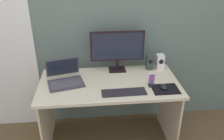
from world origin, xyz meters
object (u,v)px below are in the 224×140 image
mouse (164,87)px  laptop (65,78)px  speaker_right (160,62)px  speaker_near_monitor (150,62)px  monitor (117,48)px  phone_in_dock (151,81)px  keyboard_external (124,92)px

mouse → laptop: bearing=174.4°
mouse → speaker_right: bearing=87.2°
laptop → speaker_near_monitor: bearing=12.9°
laptop → mouse: bearing=-13.2°
monitor → phone_in_dock: size_ratio=4.08×
speaker_near_monitor → keyboard_external: size_ratio=0.41×
speaker_near_monitor → monitor: bearing=179.8°
speaker_right → keyboard_external: speaker_right is taller
monitor → phone_in_dock: bearing=-51.6°
monitor → mouse: (0.39, -0.43, -0.23)m
speaker_near_monitor → phone_in_dock: 0.37m
monitor → phone_in_dock: monitor is taller
speaker_near_monitor → laptop: bearing=-167.1°
speaker_right → laptop: size_ratio=0.41×
laptop → phone_in_dock: (0.83, -0.16, 0.00)m
monitor → laptop: size_ratio=1.43×
monitor → keyboard_external: monitor is taller
phone_in_dock → mouse: bearing=-30.6°
keyboard_external → phone_in_dock: (0.28, 0.10, 0.04)m
speaker_right → phone_in_dock: speaker_right is taller
monitor → keyboard_external: bearing=-88.9°
speaker_near_monitor → keyboard_external: bearing=-127.0°
speaker_right → keyboard_external: (-0.46, -0.46, -0.08)m
monitor → laptop: bearing=-159.2°
laptop → phone_in_dock: bearing=-10.7°
speaker_near_monitor → phone_in_dock: bearing=-100.6°
monitor → laptop: 0.62m
speaker_right → keyboard_external: 0.66m
keyboard_external → speaker_right: bearing=43.7°
speaker_right → keyboard_external: bearing=-135.1°
monitor → keyboard_external: 0.53m
keyboard_external → laptop: bearing=153.9°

